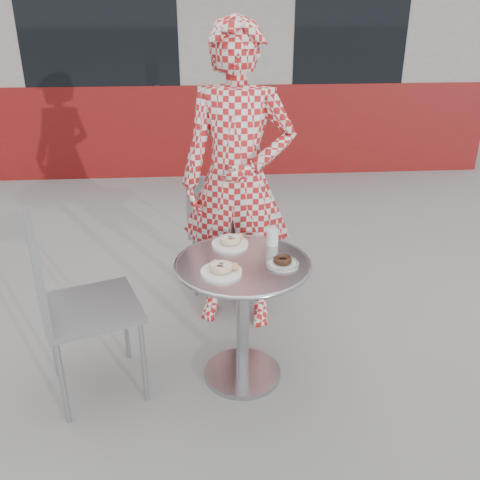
{
  "coord_description": "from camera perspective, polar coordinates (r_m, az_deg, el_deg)",
  "views": [
    {
      "loc": [
        -0.22,
        -2.26,
        1.85
      ],
      "look_at": [
        -0.03,
        0.15,
        0.75
      ],
      "focal_mm": 40.0,
      "sensor_mm": 36.0,
      "label": 1
    }
  ],
  "objects": [
    {
      "name": "chair_left",
      "position": [
        2.81,
        -15.46,
        -10.36
      ],
      "size": [
        0.58,
        0.57,
        0.94
      ],
      "rotation": [
        0.0,
        0.0,
        1.92
      ],
      "color": "#9B9DA2",
      "rests_on": "ground"
    },
    {
      "name": "ground",
      "position": [
        2.93,
        0.87,
        -14.7
      ],
      "size": [
        60.0,
        60.0,
        0.0
      ],
      "primitive_type": "plane",
      "color": "gray",
      "rests_on": "ground"
    },
    {
      "name": "plate_far",
      "position": [
        2.77,
        -1.02,
        -0.15
      ],
      "size": [
        0.19,
        0.19,
        0.05
      ],
      "rotation": [
        0.0,
        0.0,
        0.19
      ],
      "color": "white",
      "rests_on": "bistro_table"
    },
    {
      "name": "plate_checker",
      "position": [
        2.57,
        4.56,
        -2.4
      ],
      "size": [
        0.16,
        0.16,
        0.04
      ],
      "rotation": [
        0.0,
        0.0,
        0.01
      ],
      "color": "white",
      "rests_on": "bistro_table"
    },
    {
      "name": "milk_cup",
      "position": [
        2.76,
        3.48,
        0.37
      ],
      "size": [
        0.06,
        0.06,
        0.1
      ],
      "rotation": [
        0.0,
        0.0,
        -0.12
      ],
      "color": "white",
      "rests_on": "bistro_table"
    },
    {
      "name": "seated_person",
      "position": [
        3.07,
        -0.28,
        6.2
      ],
      "size": [
        0.73,
        0.56,
        1.78
      ],
      "primitive_type": "imported",
      "rotation": [
        0.0,
        0.0,
        -0.22
      ],
      "color": "#B21B1D",
      "rests_on": "ground"
    },
    {
      "name": "chair_far",
      "position": [
        3.64,
        -1.45,
        -1.41
      ],
      "size": [
        0.52,
        0.52,
        0.85
      ],
      "rotation": [
        0.0,
        0.0,
        2.8
      ],
      "color": "#9B9DA2",
      "rests_on": "ground"
    },
    {
      "name": "plate_near",
      "position": [
        2.49,
        -1.93,
        -3.12
      ],
      "size": [
        0.19,
        0.19,
        0.05
      ],
      "rotation": [
        0.0,
        0.0,
        -0.37
      ],
      "color": "white",
      "rests_on": "bistro_table"
    },
    {
      "name": "storefront",
      "position": [
        7.83,
        -3.04,
        21.76
      ],
      "size": [
        6.02,
        4.55,
        3.0
      ],
      "color": "gray",
      "rests_on": "ground"
    },
    {
      "name": "bistro_table",
      "position": [
        2.67,
        0.29,
        -5.56
      ],
      "size": [
        0.67,
        0.67,
        0.68
      ],
      "rotation": [
        0.0,
        0.0,
        0.06
      ],
      "color": "silver",
      "rests_on": "ground"
    }
  ]
}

